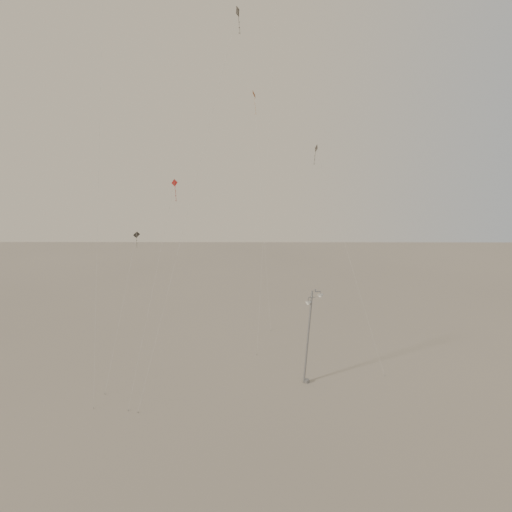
{
  "coord_description": "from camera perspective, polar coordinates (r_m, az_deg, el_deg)",
  "views": [
    {
      "loc": [
        -0.69,
        -27.88,
        17.71
      ],
      "look_at": [
        -0.86,
        5.0,
        11.13
      ],
      "focal_mm": 28.0,
      "sensor_mm": 36.0,
      "label": 1
    }
  ],
  "objects": [
    {
      "name": "kite_6",
      "position": [
        40.18,
        -17.47,
        -1.24
      ],
      "size": [
        0.92,
        9.52,
        12.34
      ],
      "rotation": [
        0.0,
        0.0,
        0.48
      ],
      "color": "#292622",
      "rests_on": "ground"
    },
    {
      "name": "kite_5",
      "position": [
        51.31,
        0.15,
        16.6
      ],
      "size": [
        2.21,
        9.21,
        28.22
      ],
      "rotation": [
        0.0,
        0.0,
        -1.51
      ],
      "color": "#A1491A",
      "rests_on": "ground"
    },
    {
      "name": "kite_1",
      "position": [
        32.81,
        -6.4,
        18.9
      ],
      "size": [
        7.77,
        7.04,
        30.65
      ],
      "rotation": [
        0.0,
        0.0,
        -0.81
      ],
      "color": "#292622",
      "rests_on": "ground"
    },
    {
      "name": "street_lamp",
      "position": [
        34.96,
        7.62,
        -10.95
      ],
      "size": [
        1.56,
        0.86,
        8.48
      ],
      "color": "#999CA2",
      "rests_on": "ground"
    },
    {
      "name": "kite_2",
      "position": [
        48.56,
        2.58,
        28.47
      ],
      "size": [
        2.86,
        11.79,
        42.46
      ],
      "rotation": [
        0.0,
        0.0,
        0.66
      ],
      "color": "#A1491A",
      "rests_on": "ground"
    },
    {
      "name": "ground",
      "position": [
        33.03,
        1.55,
        -21.11
      ],
      "size": [
        160.0,
        160.0,
        0.0
      ],
      "primitive_type": "plane",
      "color": "gray",
      "rests_on": "ground"
    },
    {
      "name": "kite_4",
      "position": [
        38.08,
        10.74,
        7.79
      ],
      "size": [
        6.23,
        5.77,
        20.65
      ],
      "rotation": [
        0.0,
        0.0,
        2.12
      ],
      "color": "#292622",
      "rests_on": "ground"
    },
    {
      "name": "kite_3",
      "position": [
        32.9,
        -13.06,
        2.55
      ],
      "size": [
        3.5,
        5.51,
        17.51
      ],
      "rotation": [
        0.0,
        0.0,
        -0.18
      ],
      "color": "maroon",
      "rests_on": "ground"
    },
    {
      "name": "kite_0",
      "position": [
        41.39,
        -21.2,
        26.3
      ],
      "size": [
        1.58,
        12.99,
        39.29
      ],
      "rotation": [
        0.0,
        0.0,
        -0.01
      ],
      "color": "maroon",
      "rests_on": "ground"
    }
  ]
}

